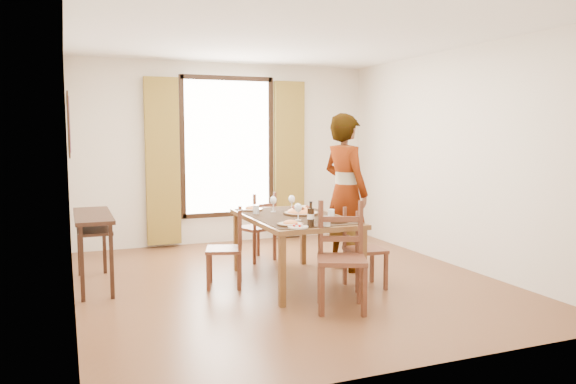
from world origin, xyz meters
name	(u,v)px	position (x,y,z in m)	size (l,w,h in m)	color
ground	(288,281)	(0.00, 0.00, 0.00)	(5.00, 5.00, 0.00)	#4F3318
room_shell	(283,144)	(0.00, 0.13, 1.54)	(4.60, 5.10, 2.74)	silver
console_table	(93,224)	(-2.03, 0.60, 0.68)	(0.38, 1.20, 0.80)	black
dining_table	(294,222)	(0.05, -0.06, 0.69)	(1.00, 1.66, 0.76)	brown
chair_west	(227,250)	(-0.69, 0.06, 0.40)	(0.48, 0.48, 0.86)	brown
chair_north	(258,229)	(0.02, 1.11, 0.42)	(0.51, 0.51, 0.90)	brown
chair_south	(341,260)	(0.11, -1.09, 0.47)	(0.59, 0.59, 1.02)	brown
chair_east	(363,251)	(0.66, -0.52, 0.40)	(0.41, 0.41, 0.87)	brown
man	(345,192)	(0.87, 0.29, 0.95)	(0.61, 0.78, 1.90)	gray
plate_sw	(291,223)	(-0.22, -0.63, 0.78)	(0.27, 0.27, 0.05)	silver
plate_se	(336,219)	(0.29, -0.61, 0.78)	(0.27, 0.27, 0.05)	silver
plate_nw	(251,208)	(-0.26, 0.52, 0.78)	(0.27, 0.27, 0.05)	silver
plate_ne	(301,206)	(0.36, 0.47, 0.78)	(0.27, 0.27, 0.05)	silver
pasta_platter	(301,210)	(0.16, 0.00, 0.81)	(0.40, 0.40, 0.10)	red
caprese_plate	(298,226)	(-0.21, -0.80, 0.78)	(0.20, 0.20, 0.04)	silver
wine_glass_a	(298,212)	(-0.04, -0.39, 0.85)	(0.08, 0.08, 0.18)	white
wine_glass_b	(292,203)	(0.18, 0.32, 0.85)	(0.08, 0.08, 0.18)	white
wine_glass_c	(273,204)	(-0.06, 0.30, 0.85)	(0.08, 0.08, 0.18)	white
tumbler_a	(331,214)	(0.34, -0.39, 0.81)	(0.07, 0.07, 0.10)	silver
tumbler_b	(256,209)	(-0.30, 0.23, 0.81)	(0.07, 0.07, 0.10)	silver
tumbler_c	(327,221)	(0.08, -0.82, 0.81)	(0.07, 0.07, 0.10)	silver
wine_bottle	(311,214)	(-0.07, -0.78, 0.88)	(0.07, 0.07, 0.25)	black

